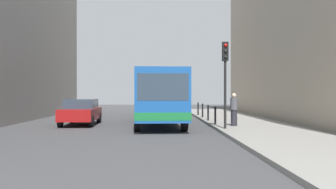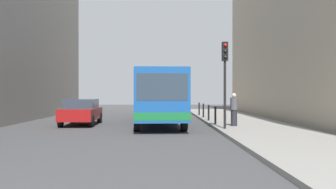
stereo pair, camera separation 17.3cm
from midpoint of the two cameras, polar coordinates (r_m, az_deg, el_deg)
ground_plane at (r=20.16m, az=-2.30°, el=-4.99°), size 80.00×80.00×0.00m
sidewalk at (r=20.75m, az=12.83°, el=-4.64°), size 4.40×40.00×0.15m
bus at (r=22.42m, az=-1.36°, el=-0.05°), size 3.03×11.13×3.00m
car_beside_bus at (r=22.66m, az=-12.46°, el=-2.43°), size 1.91×4.43×1.48m
car_behind_bus at (r=32.48m, az=-1.93°, el=-1.62°), size 1.95×4.44×1.48m
traffic_light at (r=18.45m, az=8.68°, el=3.86°), size 0.28×0.33×4.10m
bollard_near at (r=20.87m, az=7.26°, el=-3.10°), size 0.11×0.11×0.95m
bollard_mid at (r=23.75m, az=6.24°, el=-2.69°), size 0.11×0.11×0.95m
bollard_far at (r=26.65m, az=5.44°, el=-2.37°), size 0.11×0.11×0.95m
bollard_farthest at (r=29.54m, az=4.80°, el=-2.11°), size 0.11×0.11×0.95m
pedestrian_near_signal at (r=19.99m, az=9.97°, el=-2.22°), size 0.38×0.38×1.67m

